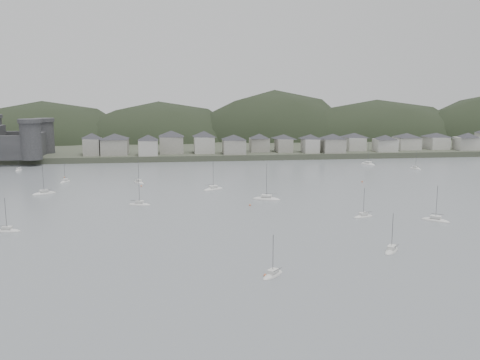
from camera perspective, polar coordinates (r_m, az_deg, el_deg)
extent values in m
plane|color=slate|center=(108.55, 5.15, -9.72)|extent=(900.00, 900.00, 0.00)
cube|color=#383D2D|center=(397.07, -4.08, 4.62)|extent=(900.00, 250.00, 3.00)
ellipsoid|color=black|center=(384.97, -20.57, 2.13)|extent=(138.98, 92.48, 81.13)
ellipsoid|color=black|center=(375.74, -8.79, 2.49)|extent=(132.08, 90.41, 79.74)
ellipsoid|color=black|center=(383.08, 3.73, 2.31)|extent=(133.88, 88.37, 101.41)
ellipsoid|color=black|center=(399.38, 14.55, 2.66)|extent=(165.81, 81.78, 82.55)
cylinder|color=#313133|center=(275.88, -21.95, 3.95)|extent=(10.00, 10.00, 18.00)
cylinder|color=#313133|center=(303.01, -20.64, 4.38)|extent=(10.00, 10.00, 17.00)
cube|color=#313133|center=(289.67, -21.23, 3.64)|extent=(3.50, 30.00, 12.00)
cube|color=gray|center=(286.50, -15.86, 3.52)|extent=(8.34, 12.91, 8.59)
pyramid|color=#2B2B31|center=(285.98, -15.91, 4.67)|extent=(15.78, 15.78, 3.01)
cube|color=gray|center=(284.39, -13.55, 3.55)|extent=(13.68, 13.35, 8.36)
pyramid|color=#2B2B31|center=(283.87, -13.59, 4.68)|extent=(20.07, 20.07, 2.93)
cube|color=#AEABA3|center=(277.76, -10.01, 3.51)|extent=(9.78, 10.20, 8.08)
pyramid|color=#2B2B31|center=(277.25, -10.05, 4.63)|extent=(14.83, 14.83, 2.83)
cube|color=gray|center=(286.99, -7.52, 3.86)|extent=(12.59, 13.33, 9.09)
pyramid|color=#2B2B31|center=(286.45, -7.55, 5.08)|extent=(19.24, 19.24, 3.18)
cube|color=#AEABA3|center=(285.95, -3.95, 3.88)|extent=(10.74, 12.17, 8.87)
pyramid|color=#2B2B31|center=(285.42, -3.97, 5.08)|extent=(17.01, 17.01, 3.10)
cube|color=gray|center=(280.87, -0.67, 3.68)|extent=(11.63, 12.09, 7.69)
pyramid|color=#2B2B31|center=(280.38, -0.67, 4.73)|extent=(17.61, 17.61, 2.69)
cube|color=gray|center=(291.56, 2.13, 3.86)|extent=(10.37, 9.35, 7.44)
pyramid|color=#2B2B31|center=(291.10, 2.14, 4.85)|extent=(14.65, 14.65, 2.60)
cube|color=gray|center=(291.73, 4.81, 3.82)|extent=(8.24, 12.20, 7.22)
pyramid|color=#2B2B31|center=(291.28, 4.82, 4.77)|extent=(15.17, 15.17, 2.53)
cube|color=#AEABA3|center=(289.90, 7.71, 3.75)|extent=(8.06, 10.91, 7.46)
pyramid|color=#2B2B31|center=(289.44, 7.73, 4.75)|extent=(14.08, 14.08, 2.61)
cube|color=gray|center=(291.90, 10.13, 3.75)|extent=(11.73, 11.78, 7.66)
pyramid|color=#2B2B31|center=(291.44, 10.16, 4.76)|extent=(17.46, 17.46, 2.68)
cube|color=#AEABA3|center=(306.25, 12.41, 3.91)|extent=(10.19, 13.02, 7.33)
pyramid|color=#2B2B31|center=(305.81, 12.44, 4.84)|extent=(17.23, 17.23, 2.57)
cube|color=#AEABA3|center=(303.49, 15.62, 3.69)|extent=(11.70, 9.81, 6.88)
pyramid|color=#2B2B31|center=(303.07, 15.66, 4.56)|extent=(15.97, 15.97, 2.41)
cube|color=#AEABA3|center=(318.37, 17.81, 3.86)|extent=(12.83, 12.48, 7.00)
pyramid|color=#2B2B31|center=(317.97, 17.85, 4.70)|extent=(18.79, 18.79, 2.45)
cube|color=#AEABA3|center=(327.02, 20.69, 3.84)|extent=(11.07, 13.50, 6.97)
pyramid|color=#2B2B31|center=(326.63, 20.74, 4.66)|extent=(18.25, 18.25, 2.44)
cube|color=#AEABA3|center=(327.85, 23.68, 3.69)|extent=(13.75, 9.12, 7.34)
pyramid|color=#2B2B31|center=(327.45, 23.74, 4.55)|extent=(16.97, 16.97, 2.57)
ellipsoid|color=silver|center=(211.69, -11.03, -0.31)|extent=(5.65, 7.54, 1.47)
cube|color=silver|center=(211.52, -11.04, -0.03)|extent=(2.67, 3.03, 0.70)
cylinder|color=#3F3F42|center=(210.94, -11.07, 0.96)|extent=(0.12, 0.12, 9.16)
cylinder|color=#3F3F42|center=(210.34, -11.24, 0.06)|extent=(1.71, 2.92, 0.10)
ellipsoid|color=silver|center=(155.56, 13.37, -3.97)|extent=(6.97, 4.04, 1.33)
cube|color=silver|center=(155.34, 13.38, -3.62)|extent=(2.66, 2.10, 0.70)
cylinder|color=#3F3F42|center=(154.63, 13.43, -2.42)|extent=(0.12, 0.12, 8.30)
cylinder|color=#3F3F42|center=(155.29, 13.83, -3.43)|extent=(2.88, 1.00, 0.10)
ellipsoid|color=silver|center=(221.66, -18.63, -0.20)|extent=(4.41, 6.51, 1.25)
cube|color=silver|center=(221.51, -18.64, 0.04)|extent=(2.16, 2.56, 0.70)
cylinder|color=#3F3F42|center=(221.04, -18.68, 0.84)|extent=(0.12, 0.12, 7.80)
cylinder|color=#3F3F42|center=(222.51, -18.71, 0.22)|extent=(1.26, 2.60, 0.10)
ellipsoid|color=silver|center=(104.66, 3.62, -10.42)|extent=(5.99, 6.19, 1.31)
cube|color=silver|center=(104.34, 3.62, -9.93)|extent=(2.61, 2.65, 0.70)
cylinder|color=#3F3F42|center=(103.29, 3.64, -8.21)|extent=(0.12, 0.12, 8.16)
cylinder|color=#3F3F42|center=(103.51, 4.16, -9.77)|extent=(2.08, 2.21, 0.10)
ellipsoid|color=silver|center=(124.48, 16.27, -7.51)|extent=(6.15, 6.78, 1.39)
cube|color=silver|center=(124.20, 16.29, -7.07)|extent=(2.73, 2.85, 0.70)
cylinder|color=#3F3F42|center=(123.27, 16.37, -5.51)|extent=(0.12, 0.12, 8.69)
cylinder|color=#3F3F42|center=(123.52, 16.82, -6.92)|extent=(2.07, 2.48, 0.10)
ellipsoid|color=silver|center=(157.04, 20.65, -4.20)|extent=(7.48, 7.37, 1.59)
cube|color=silver|center=(156.80, 20.68, -3.81)|extent=(3.22, 3.20, 0.70)
cylinder|color=#3F3F42|center=(155.96, 20.76, -2.37)|extent=(0.12, 0.12, 9.94)
cylinder|color=#3F3F42|center=(158.01, 20.85, -3.52)|extent=(2.64, 2.57, 0.10)
ellipsoid|color=silver|center=(198.05, -20.69, -1.44)|extent=(8.64, 6.49, 1.68)
cube|color=silver|center=(197.84, -20.71, -1.11)|extent=(3.47, 3.06, 0.70)
cylinder|color=#3F3F42|center=(197.14, -20.78, 0.11)|extent=(0.12, 0.12, 10.51)
cylinder|color=#3F3F42|center=(196.73, -20.40, -0.99)|extent=(3.34, 1.95, 0.10)
ellipsoid|color=silver|center=(148.92, -24.18, -5.17)|extent=(7.26, 3.06, 1.41)
cube|color=silver|center=(148.69, -24.21, -4.79)|extent=(2.63, 1.83, 0.70)
cylinder|color=#3F3F42|center=(147.90, -24.30, -3.46)|extent=(0.12, 0.12, 8.80)
cylinder|color=#3F3F42|center=(148.79, -24.70, -4.60)|extent=(3.16, 0.47, 0.10)
ellipsoid|color=silver|center=(262.42, -23.09, 0.99)|extent=(2.65, 6.35, 1.23)
cube|color=silver|center=(262.29, -23.10, 1.19)|extent=(1.59, 2.30, 0.70)
cylinder|color=#3F3F42|center=(261.90, -23.15, 1.86)|extent=(0.12, 0.12, 7.71)
cylinder|color=#3F3F42|center=(261.14, -23.15, 1.27)|extent=(0.41, 2.77, 0.10)
ellipsoid|color=silver|center=(175.98, 2.93, -2.15)|extent=(10.08, 6.41, 1.92)
cube|color=silver|center=(175.73, 2.93, -1.74)|extent=(3.91, 3.21, 0.70)
cylinder|color=#3F3F42|center=(174.83, 2.94, -0.17)|extent=(0.12, 0.12, 12.02)
cylinder|color=#3F3F42|center=(176.52, 3.41, -1.51)|extent=(4.06, 1.69, 0.10)
ellipsoid|color=silver|center=(268.80, 13.85, 1.67)|extent=(6.44, 9.59, 1.84)
cube|color=silver|center=(268.65, 13.86, 1.93)|extent=(3.16, 3.76, 0.70)
cylinder|color=#3F3F42|center=(268.08, 13.90, 2.92)|extent=(0.12, 0.12, 11.49)
cylinder|color=#3F3F42|center=(270.21, 13.88, 2.09)|extent=(1.78, 3.82, 0.10)
ellipsoid|color=silver|center=(193.87, -2.95, -1.05)|extent=(8.81, 6.83, 1.73)
cube|color=silver|center=(193.66, -2.95, -0.71)|extent=(3.57, 3.19, 0.70)
cylinder|color=#3F3F42|center=(192.93, -2.96, 0.57)|extent=(0.12, 0.12, 10.79)
cylinder|color=#3F3F42|center=(194.26, -3.36, -0.52)|extent=(3.37, 2.10, 0.10)
ellipsoid|color=silver|center=(259.22, 18.70, 1.16)|extent=(4.34, 7.05, 1.34)
cube|color=silver|center=(259.09, 18.71, 1.37)|extent=(2.20, 2.72, 0.70)
cylinder|color=#3F3F42|center=(258.66, 18.75, 2.11)|extent=(0.12, 0.12, 8.41)
cylinder|color=#3F3F42|center=(257.83, 18.74, 1.45)|extent=(1.14, 2.87, 0.10)
ellipsoid|color=silver|center=(170.39, -10.96, -2.70)|extent=(7.62, 4.09, 1.45)
cube|color=silver|center=(170.17, -10.97, -2.36)|extent=(2.87, 2.19, 0.70)
cylinder|color=#3F3F42|center=(169.46, -11.01, -1.15)|extent=(0.12, 0.12, 9.09)
cylinder|color=#3F3F42|center=(169.83, -11.41, -2.21)|extent=(3.19, 0.92, 0.10)
sphere|color=#D26F46|center=(215.45, 13.26, -0.19)|extent=(0.70, 0.70, 0.70)
sphere|color=#D26F46|center=(166.57, 1.10, -2.77)|extent=(0.70, 0.70, 0.70)
sphere|color=#D26F46|center=(232.80, -18.70, 0.27)|extent=(0.70, 0.70, 0.70)
sphere|color=#D26F46|center=(203.84, -10.77, -0.65)|extent=(0.70, 0.70, 0.70)
sphere|color=#D26F46|center=(104.40, 2.77, -10.40)|extent=(0.70, 0.70, 0.70)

